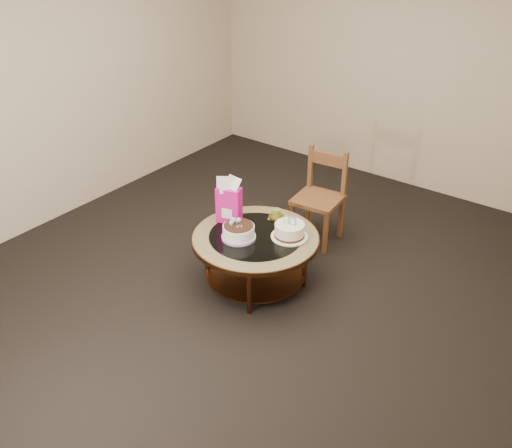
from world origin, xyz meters
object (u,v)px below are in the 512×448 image
Objects in this scene: coffee_table at (255,244)px; cream_cake at (290,231)px; decorated_cake at (239,232)px; gift_bag at (229,200)px; dining_chair at (320,197)px.

cream_cake is (0.23, 0.14, 0.14)m from coffee_table.
coffee_table is 3.77× the size of decorated_cake.
cream_cake is at bearing 38.26° from decorated_cake.
gift_bag reaches higher than decorated_cake.
cream_cake reaches higher than decorated_cake.
gift_bag is (-0.23, 0.16, 0.14)m from decorated_cake.
cream_cake is at bearing -8.50° from gift_bag.
coffee_table is 0.42m from gift_bag.
gift_bag is 0.95m from dining_chair.
cream_cake is 0.80m from dining_chair.
decorated_cake is 0.69× the size of gift_bag.
dining_chair reaches higher than decorated_cake.
decorated_cake is (-0.09, -0.11, 0.13)m from coffee_table.
dining_chair reaches higher than gift_bag.
gift_bag is (-0.54, -0.08, 0.14)m from cream_cake.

